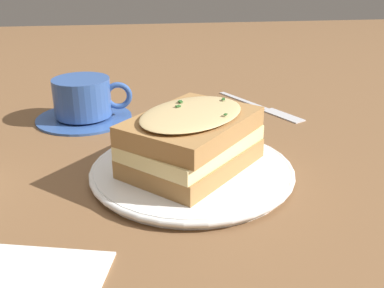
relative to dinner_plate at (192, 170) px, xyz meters
The scene contains 5 objects.
ground_plane 0.02m from the dinner_plate, 49.64° to the right, with size 2.40×2.40×0.00m, color brown.
dinner_plate is the anchor object (origin of this frame).
sandwich 0.04m from the dinner_plate, 38.29° to the left, with size 0.18×0.18×0.07m.
teacup_with_saucer 0.26m from the dinner_plate, 33.35° to the left, with size 0.15×0.15×0.07m.
fork 0.27m from the dinner_plate, 35.29° to the right, with size 0.18×0.10×0.00m.
Camera 1 is at (-0.48, 0.08, 0.24)m, focal length 42.00 mm.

